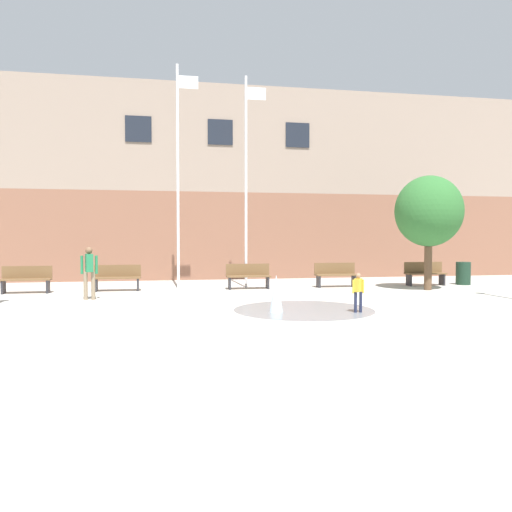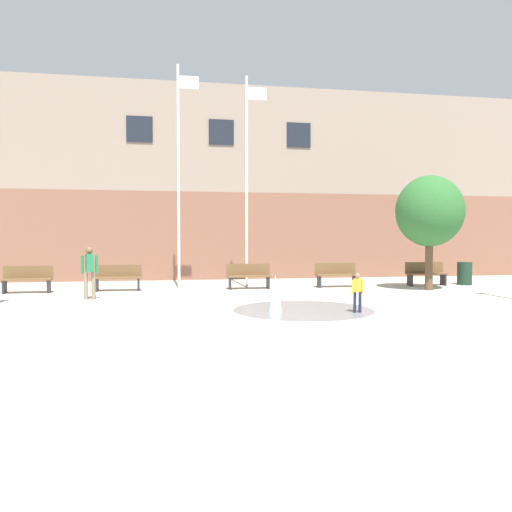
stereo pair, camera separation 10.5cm
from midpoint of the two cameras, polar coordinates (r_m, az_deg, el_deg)
name	(u,v)px [view 1 (the left image)]	position (r m, az deg, el deg)	size (l,w,h in m)	color
ground_plane	(334,363)	(7.67, 8.46, -12.06)	(100.00, 100.00, 0.00)	#B2ADA3
library_building	(214,189)	(25.21, -4.99, 7.69)	(36.00, 6.05, 8.62)	brown
splash_fountain	(290,301)	(12.77, 3.63, -5.19)	(3.64, 3.64, 0.94)	gray
park_bench_far_left	(26,279)	(18.43, -24.92, -2.40)	(1.60, 0.44, 0.91)	#28282D
park_bench_under_left_flagpole	(117,277)	(18.11, -15.72, -2.36)	(1.60, 0.44, 0.91)	#28282D
park_bench_center	(248,276)	(18.12, -1.05, -2.27)	(1.60, 0.44, 0.91)	#28282D
park_bench_under_right_flagpole	(336,274)	(19.04, 8.95, -2.08)	(1.60, 0.44, 0.91)	#28282D
park_bench_far_right	(425,273)	(20.51, 18.59, -1.87)	(1.60, 0.44, 0.91)	#28282D
child_running	(358,289)	(12.69, 11.37, -3.77)	(0.31, 0.23, 0.99)	#1E233D
adult_near_bench	(89,269)	(15.80, -18.70, -1.39)	(0.50, 0.38, 1.59)	#89755B
flagpole_left	(179,170)	(18.57, -9.00, 9.64)	(0.80, 0.10, 8.12)	silver
flagpole_right	(247,176)	(18.79, -1.22, 9.14)	(0.80, 0.10, 7.84)	silver
trash_can	(463,273)	(21.36, 22.47, -1.84)	(0.56, 0.56, 0.90)	#193323
street_tree_near_building	(429,212)	(18.74, 18.99, 4.83)	(2.36, 2.36, 4.06)	brown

